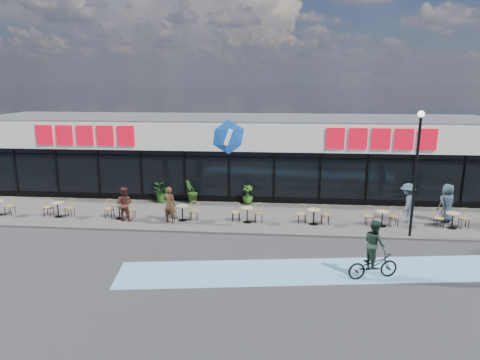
% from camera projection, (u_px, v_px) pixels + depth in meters
% --- Properties ---
extents(ground, '(120.00, 120.00, 0.00)m').
position_uv_depth(ground, '(210.00, 251.00, 17.33)').
color(ground, '#28282B').
rests_on(ground, ground).
extents(sidewalk, '(44.00, 5.00, 0.10)m').
position_uv_depth(sidewalk, '(224.00, 216.00, 21.68)').
color(sidewalk, '#57514D').
rests_on(sidewalk, ground).
extents(bike_lane, '(14.17, 4.13, 0.01)m').
position_uv_depth(bike_lane, '(312.00, 271.00, 15.52)').
color(bike_lane, '#659DBF').
rests_on(bike_lane, ground).
extents(building, '(30.60, 6.57, 4.75)m').
position_uv_depth(building, '(235.00, 154.00, 26.42)').
color(building, black).
rests_on(building, ground).
extents(lamp_post, '(0.28, 0.28, 5.45)m').
position_uv_depth(lamp_post, '(416.00, 164.00, 18.05)').
color(lamp_post, black).
rests_on(lamp_post, sidewalk).
extents(bistro_set_1, '(1.54, 0.62, 0.90)m').
position_uv_depth(bistro_set_1, '(59.00, 207.00, 21.40)').
color(bistro_set_1, tan).
rests_on(bistro_set_1, sidewalk).
extents(bistro_set_2, '(1.54, 0.62, 0.90)m').
position_uv_depth(bistro_set_2, '(120.00, 209.00, 21.12)').
color(bistro_set_2, tan).
rests_on(bistro_set_2, sidewalk).
extents(bistro_set_3, '(1.54, 0.62, 0.90)m').
position_uv_depth(bistro_set_3, '(183.00, 211.00, 20.84)').
color(bistro_set_3, tan).
rests_on(bistro_set_3, sidewalk).
extents(bistro_set_4, '(1.54, 0.62, 0.90)m').
position_uv_depth(bistro_set_4, '(247.00, 213.00, 20.56)').
color(bistro_set_4, tan).
rests_on(bistro_set_4, sidewalk).
extents(bistro_set_5, '(1.54, 0.62, 0.90)m').
position_uv_depth(bistro_set_5, '(314.00, 214.00, 20.28)').
color(bistro_set_5, tan).
rests_on(bistro_set_5, sidewalk).
extents(bistro_set_6, '(1.54, 0.62, 0.90)m').
position_uv_depth(bistro_set_6, '(382.00, 216.00, 20.00)').
color(bistro_set_6, tan).
rests_on(bistro_set_6, sidewalk).
extents(bistro_set_7, '(1.54, 0.62, 0.90)m').
position_uv_depth(bistro_set_7, '(452.00, 218.00, 19.72)').
color(bistro_set_7, tan).
rests_on(bistro_set_7, sidewalk).
extents(potted_plant_left, '(0.99, 0.87, 1.05)m').
position_uv_depth(potted_plant_left, '(160.00, 193.00, 23.90)').
color(potted_plant_left, '#245E1A').
rests_on(potted_plant_left, sidewalk).
extents(potted_plant_mid, '(0.90, 0.93, 1.33)m').
position_uv_depth(potted_plant_mid, '(191.00, 192.00, 23.62)').
color(potted_plant_mid, '#264E16').
rests_on(potted_plant_mid, sidewalk).
extents(potted_plant_right, '(0.60, 0.60, 1.05)m').
position_uv_depth(potted_plant_right, '(247.00, 195.00, 23.51)').
color(potted_plant_right, '#2C5B1A').
rests_on(potted_plant_right, sidewalk).
extents(patron_left, '(0.72, 0.56, 1.75)m').
position_uv_depth(patron_left, '(169.00, 204.00, 20.43)').
color(patron_left, '#472C19').
rests_on(patron_left, sidewalk).
extents(patron_right, '(0.84, 0.66, 1.67)m').
position_uv_depth(patron_right, '(124.00, 204.00, 20.70)').
color(patron_right, '#452218').
rests_on(patron_right, sidewalk).
extents(pedestrian_a, '(1.11, 1.42, 1.92)m').
position_uv_depth(pedestrian_a, '(407.00, 203.00, 20.34)').
color(pedestrian_a, '#31434D').
rests_on(pedestrian_a, sidewalk).
extents(pedestrian_c, '(1.08, 0.91, 1.88)m').
position_uv_depth(pedestrian_c, '(447.00, 203.00, 20.42)').
color(pedestrian_c, '#2B3943').
rests_on(pedestrian_c, sidewalk).
extents(cyclist_a, '(1.94, 1.13, 2.12)m').
position_uv_depth(cyclist_a, '(374.00, 256.00, 14.81)').
color(cyclist_a, black).
rests_on(cyclist_a, ground).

